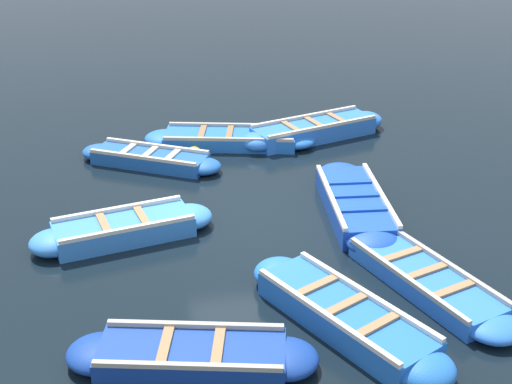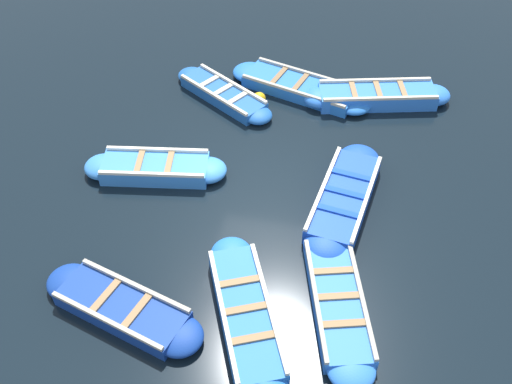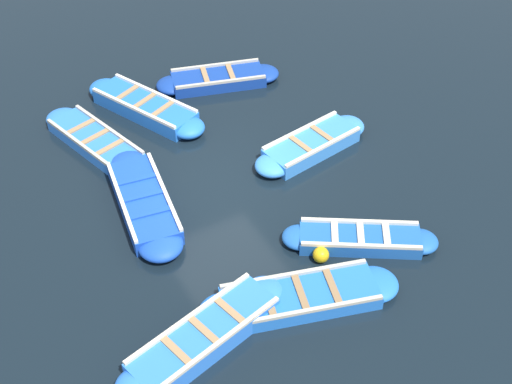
{
  "view_description": "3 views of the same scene",
  "coord_description": "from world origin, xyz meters",
  "px_view_note": "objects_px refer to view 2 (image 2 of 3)",
  "views": [
    {
      "loc": [
        -2.92,
        -11.29,
        6.23
      ],
      "look_at": [
        0.14,
        0.85,
        0.17
      ],
      "focal_mm": 50.0,
      "sensor_mm": 36.0,
      "label": 1
    },
    {
      "loc": [
        1.76,
        -9.38,
        9.42
      ],
      "look_at": [
        -0.1,
        -0.34,
        0.18
      ],
      "focal_mm": 42.0,
      "sensor_mm": 36.0,
      "label": 2
    },
    {
      "loc": [
        5.35,
        10.97,
        10.81
      ],
      "look_at": [
        -0.4,
        0.92,
        0.36
      ],
      "focal_mm": 50.0,
      "sensor_mm": 36.0,
      "label": 3
    }
  ],
  "objects_px": {
    "boat_inner_gap": "(300,87)",
    "boat_end_of_row": "(344,199)",
    "boat_centre": "(246,315)",
    "boat_tucked": "(122,308)",
    "boat_stern_in": "(338,301)",
    "buoy_orange_near": "(259,99)",
    "boat_far_corner": "(223,94)",
    "boat_bow_out": "(377,96)",
    "boat_mid_row": "(155,168)"
  },
  "relations": [
    {
      "from": "boat_inner_gap",
      "to": "boat_end_of_row",
      "type": "bearing_deg",
      "value": -68.52
    },
    {
      "from": "boat_centre",
      "to": "boat_tucked",
      "type": "bearing_deg",
      "value": -172.78
    },
    {
      "from": "boat_stern_in",
      "to": "buoy_orange_near",
      "type": "distance_m",
      "value": 6.43
    },
    {
      "from": "boat_far_corner",
      "to": "buoy_orange_near",
      "type": "relative_size",
      "value": 9.26
    },
    {
      "from": "boat_far_corner",
      "to": "boat_stern_in",
      "type": "xyz_separation_m",
      "value": [
        3.62,
        -5.87,
        -0.0
      ]
    },
    {
      "from": "boat_tucked",
      "to": "boat_bow_out",
      "type": "xyz_separation_m",
      "value": [
        4.17,
        7.48,
        0.04
      ]
    },
    {
      "from": "boat_stern_in",
      "to": "boat_tucked",
      "type": "bearing_deg",
      "value": -166.06
    },
    {
      "from": "boat_mid_row",
      "to": "boat_bow_out",
      "type": "relative_size",
      "value": 0.85
    },
    {
      "from": "boat_end_of_row",
      "to": "buoy_orange_near",
      "type": "xyz_separation_m",
      "value": [
        -2.51,
        3.22,
        -0.02
      ]
    },
    {
      "from": "boat_centre",
      "to": "boat_stern_in",
      "type": "height_order",
      "value": "boat_centre"
    },
    {
      "from": "boat_centre",
      "to": "boat_bow_out",
      "type": "distance_m",
      "value": 7.44
    },
    {
      "from": "boat_centre",
      "to": "boat_mid_row",
      "type": "bearing_deg",
      "value": 129.88
    },
    {
      "from": "boat_centre",
      "to": "boat_tucked",
      "type": "height_order",
      "value": "boat_centre"
    },
    {
      "from": "boat_far_corner",
      "to": "boat_stern_in",
      "type": "relative_size",
      "value": 0.84
    },
    {
      "from": "boat_bow_out",
      "to": "boat_mid_row",
      "type": "bearing_deg",
      "value": -141.65
    },
    {
      "from": "boat_far_corner",
      "to": "boat_bow_out",
      "type": "distance_m",
      "value": 4.0
    },
    {
      "from": "boat_mid_row",
      "to": "buoy_orange_near",
      "type": "distance_m",
      "value": 3.58
    },
    {
      "from": "boat_mid_row",
      "to": "boat_stern_in",
      "type": "xyz_separation_m",
      "value": [
        4.45,
        -2.75,
        -0.04
      ]
    },
    {
      "from": "boat_centre",
      "to": "buoy_orange_near",
      "type": "bearing_deg",
      "value": 99.31
    },
    {
      "from": "boat_far_corner",
      "to": "boat_mid_row",
      "type": "distance_m",
      "value": 3.23
    },
    {
      "from": "boat_far_corner",
      "to": "boat_tucked",
      "type": "height_order",
      "value": "boat_tucked"
    },
    {
      "from": "boat_tucked",
      "to": "boat_centre",
      "type": "bearing_deg",
      "value": 7.22
    },
    {
      "from": "boat_end_of_row",
      "to": "buoy_orange_near",
      "type": "height_order",
      "value": "boat_end_of_row"
    },
    {
      "from": "boat_centre",
      "to": "buoy_orange_near",
      "type": "relative_size",
      "value": 11.1
    },
    {
      "from": "boat_stern_in",
      "to": "boat_end_of_row",
      "type": "bearing_deg",
      "value": 93.23
    },
    {
      "from": "boat_end_of_row",
      "to": "boat_stern_in",
      "type": "relative_size",
      "value": 1.03
    },
    {
      "from": "boat_stern_in",
      "to": "boat_far_corner",
      "type": "bearing_deg",
      "value": 121.7
    },
    {
      "from": "boat_mid_row",
      "to": "boat_tucked",
      "type": "bearing_deg",
      "value": -80.87
    },
    {
      "from": "boat_tucked",
      "to": "boat_mid_row",
      "type": "bearing_deg",
      "value": 99.13
    },
    {
      "from": "boat_far_corner",
      "to": "boat_end_of_row",
      "type": "height_order",
      "value": "boat_end_of_row"
    },
    {
      "from": "boat_inner_gap",
      "to": "boat_stern_in",
      "type": "bearing_deg",
      "value": -75.49
    },
    {
      "from": "boat_mid_row",
      "to": "boat_centre",
      "type": "bearing_deg",
      "value": -50.12
    },
    {
      "from": "boat_far_corner",
      "to": "buoy_orange_near",
      "type": "height_order",
      "value": "boat_far_corner"
    },
    {
      "from": "boat_far_corner",
      "to": "boat_inner_gap",
      "type": "relative_size",
      "value": 0.77
    },
    {
      "from": "boat_centre",
      "to": "boat_far_corner",
      "type": "bearing_deg",
      "value": 107.27
    },
    {
      "from": "boat_end_of_row",
      "to": "buoy_orange_near",
      "type": "distance_m",
      "value": 4.08
    },
    {
      "from": "boat_mid_row",
      "to": "boat_bow_out",
      "type": "distance_m",
      "value": 6.08
    },
    {
      "from": "boat_inner_gap",
      "to": "buoy_orange_near",
      "type": "bearing_deg",
      "value": -142.83
    },
    {
      "from": "boat_end_of_row",
      "to": "boat_stern_in",
      "type": "bearing_deg",
      "value": -86.77
    },
    {
      "from": "boat_end_of_row",
      "to": "boat_far_corner",
      "type": "bearing_deg",
      "value": 137.03
    },
    {
      "from": "boat_centre",
      "to": "boat_end_of_row",
      "type": "xyz_separation_m",
      "value": [
        1.44,
        3.3,
        -0.01
      ]
    },
    {
      "from": "boat_bow_out",
      "to": "boat_centre",
      "type": "bearing_deg",
      "value": -104.91
    },
    {
      "from": "boat_bow_out",
      "to": "buoy_orange_near",
      "type": "xyz_separation_m",
      "value": [
        -2.98,
        -0.67,
        -0.03
      ]
    },
    {
      "from": "boat_far_corner",
      "to": "boat_bow_out",
      "type": "xyz_separation_m",
      "value": [
        3.95,
        0.65,
        0.05
      ]
    },
    {
      "from": "boat_end_of_row",
      "to": "boat_bow_out",
      "type": "distance_m",
      "value": 3.92
    },
    {
      "from": "boat_inner_gap",
      "to": "boat_mid_row",
      "type": "xyz_separation_m",
      "value": [
        -2.75,
        -3.83,
        0.03
      ]
    },
    {
      "from": "boat_bow_out",
      "to": "buoy_orange_near",
      "type": "height_order",
      "value": "boat_bow_out"
    },
    {
      "from": "boat_inner_gap",
      "to": "boat_end_of_row",
      "type": "distance_m",
      "value": 4.24
    },
    {
      "from": "boat_centre",
      "to": "boat_mid_row",
      "type": "distance_m",
      "value": 4.45
    },
    {
      "from": "boat_end_of_row",
      "to": "boat_tucked",
      "type": "bearing_deg",
      "value": -135.93
    }
  ]
}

